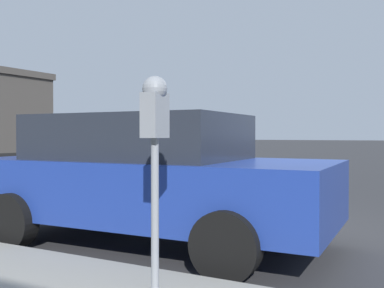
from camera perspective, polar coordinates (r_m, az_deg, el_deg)
ground_plane at (r=5.94m, az=9.78°, el=-11.50°), size 220.00×220.00×0.00m
parking_meter at (r=3.41m, az=-4.74°, el=2.27°), size 0.21×0.19×1.62m
car_blue at (r=5.40m, az=-5.49°, el=-4.08°), size 2.14×4.29×1.54m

